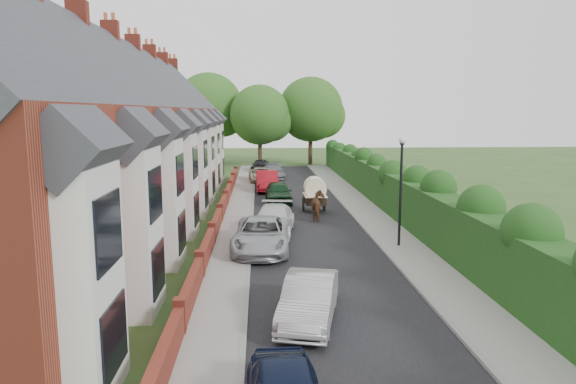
# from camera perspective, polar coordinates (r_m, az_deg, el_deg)

# --- Properties ---
(ground) EXTENTS (140.00, 140.00, 0.00)m
(ground) POSITION_cam_1_polar(r_m,az_deg,el_deg) (20.19, 5.76, -9.29)
(ground) COLOR #2D4C1E
(ground) RESTS_ON ground
(road) EXTENTS (6.00, 58.00, 0.02)m
(road) POSITION_cam_1_polar(r_m,az_deg,el_deg) (30.70, 1.67, -2.87)
(road) COLOR black
(road) RESTS_ON ground
(pavement_hedge_side) EXTENTS (2.20, 58.00, 0.12)m
(pavement_hedge_side) POSITION_cam_1_polar(r_m,az_deg,el_deg) (31.30, 9.18, -2.66)
(pavement_hedge_side) COLOR gray
(pavement_hedge_side) RESTS_ON ground
(pavement_house_side) EXTENTS (1.70, 58.00, 0.12)m
(pavement_house_side) POSITION_cam_1_polar(r_m,az_deg,el_deg) (30.61, -5.54, -2.85)
(pavement_house_side) COLOR gray
(pavement_house_side) RESTS_ON ground
(kerb_hedge_side) EXTENTS (0.18, 58.00, 0.13)m
(kerb_hedge_side) POSITION_cam_1_polar(r_m,az_deg,el_deg) (31.09, 7.28, -2.69)
(kerb_hedge_side) COLOR gray
(kerb_hedge_side) RESTS_ON ground
(kerb_house_side) EXTENTS (0.18, 58.00, 0.13)m
(kerb_house_side) POSITION_cam_1_polar(r_m,az_deg,el_deg) (30.58, -4.04, -2.83)
(kerb_house_side) COLOR gray
(kerb_house_side) RESTS_ON ground
(hedge) EXTENTS (2.10, 58.00, 2.85)m
(hedge) POSITION_cam_1_polar(r_m,az_deg,el_deg) (31.46, 12.45, 0.15)
(hedge) COLOR #183D13
(hedge) RESTS_ON ground
(terrace_row) EXTENTS (9.05, 40.50, 11.50)m
(terrace_row) POSITION_cam_1_polar(r_m,az_deg,el_deg) (30.01, -18.34, 5.01)
(terrace_row) COLOR maroon
(terrace_row) RESTS_ON ground
(garden_wall_row) EXTENTS (0.35, 40.35, 1.10)m
(garden_wall_row) POSITION_cam_1_polar(r_m,az_deg,el_deg) (29.61, -7.57, -2.50)
(garden_wall_row) COLOR maroon
(garden_wall_row) RESTS_ON ground
(lamppost) EXTENTS (0.32, 0.32, 5.16)m
(lamppost) POSITION_cam_1_polar(r_m,az_deg,el_deg) (24.02, 12.45, 1.55)
(lamppost) COLOR black
(lamppost) RESTS_ON ground
(tree_far_left) EXTENTS (7.14, 6.80, 9.29)m
(tree_far_left) POSITION_cam_1_polar(r_m,az_deg,el_deg) (59.02, -2.82, 8.38)
(tree_far_left) COLOR #332316
(tree_far_left) RESTS_ON ground
(tree_far_right) EXTENTS (7.98, 7.60, 10.31)m
(tree_far_right) POSITION_cam_1_polar(r_m,az_deg,el_deg) (61.35, 2.88, 8.97)
(tree_far_right) COLOR #332316
(tree_far_right) RESTS_ON ground
(tree_far_back) EXTENTS (8.40, 8.00, 10.82)m
(tree_far_back) POSITION_cam_1_polar(r_m,az_deg,el_deg) (62.26, -8.39, 9.16)
(tree_far_back) COLOR #332316
(tree_far_back) RESTS_ON ground
(car_silver_a) EXTENTS (2.36, 4.45, 1.39)m
(car_silver_a) POSITION_cam_1_polar(r_m,az_deg,el_deg) (15.84, 2.35, -11.80)
(car_silver_a) COLOR #A7A6AB
(car_silver_a) RESTS_ON ground
(car_silver_b) EXTENTS (2.81, 5.52, 1.49)m
(car_silver_b) POSITION_cam_1_polar(r_m,az_deg,el_deg) (23.40, -2.96, -4.79)
(car_silver_b) COLOR #A6A8AE
(car_silver_b) RESTS_ON ground
(car_white) EXTENTS (2.62, 5.20, 1.45)m
(car_white) POSITION_cam_1_polar(r_m,az_deg,el_deg) (26.54, -1.65, -3.18)
(car_white) COLOR silver
(car_white) RESTS_ON ground
(car_green) EXTENTS (1.86, 4.34, 1.46)m
(car_green) POSITION_cam_1_polar(r_m,az_deg,el_deg) (35.60, -1.07, -0.04)
(car_green) COLOR black
(car_green) RESTS_ON ground
(car_red) EXTENTS (1.81, 4.87, 1.59)m
(car_red) POSITION_cam_1_polar(r_m,az_deg,el_deg) (41.04, -2.35, 1.24)
(car_red) COLOR maroon
(car_red) RESTS_ON ground
(car_beige) EXTENTS (2.37, 4.74, 1.29)m
(car_beige) POSITION_cam_1_polar(r_m,az_deg,el_deg) (46.06, -2.99, 1.90)
(car_beige) COLOR #BEAB89
(car_beige) RESTS_ON ground
(car_grey) EXTENTS (2.07, 4.65, 1.32)m
(car_grey) POSITION_cam_1_polar(r_m,az_deg,el_deg) (48.82, -1.58, 2.33)
(car_grey) COLOR slate
(car_grey) RESTS_ON ground
(car_black) EXTENTS (2.31, 4.12, 1.33)m
(car_black) POSITION_cam_1_polar(r_m,az_deg,el_deg) (54.23, -3.11, 2.98)
(car_black) COLOR black
(car_black) RESTS_ON ground
(horse) EXTENTS (0.92, 1.99, 1.68)m
(horse) POSITION_cam_1_polar(r_m,az_deg,el_deg) (30.01, 3.43, -1.55)
(horse) COLOR brown
(horse) RESTS_ON ground
(horse_cart) EXTENTS (1.42, 3.14, 2.27)m
(horse_cart) POSITION_cam_1_polar(r_m,az_deg,el_deg) (32.03, 3.00, -0.05)
(horse_cart) COLOR black
(horse_cart) RESTS_ON ground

